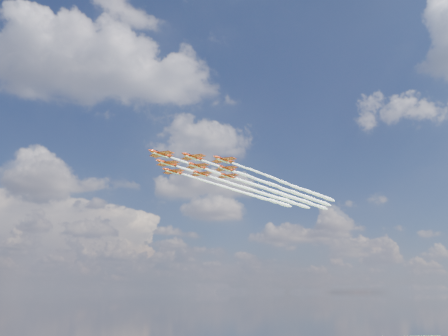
{
  "coord_description": "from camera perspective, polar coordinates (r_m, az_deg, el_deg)",
  "views": [
    {
      "loc": [
        -21.94,
        -149.39,
        44.74
      ],
      "look_at": [
        7.71,
        3.02,
        89.11
      ],
      "focal_mm": 35.0,
      "sensor_mm": 36.0,
      "label": 1
    }
  ],
  "objects": [
    {
      "name": "jet_row3_port",
      "position": [
        190.22,
        8.37,
        -2.07
      ],
      "size": [
        74.78,
        65.01,
        2.63
      ],
      "rotation": [
        0.0,
        0.0,
        0.71
      ],
      "color": "#BB290A"
    },
    {
      "name": "jet_row3_centre",
      "position": [
        196.48,
        5.23,
        -2.62
      ],
      "size": [
        74.78,
        65.01,
        2.63
      ],
      "rotation": [
        0.0,
        0.0,
        0.71
      ],
      "color": "#BB290A"
    },
    {
      "name": "jet_row2_port",
      "position": [
        185.7,
        5.29,
        -1.83
      ],
      "size": [
        74.78,
        65.01,
        2.63
      ],
      "rotation": [
        0.0,
        0.0,
        0.71
      ],
      "color": "#BB290A"
    },
    {
      "name": "jet_row4_starb",
      "position": [
        207.29,
        5.17,
        -3.32
      ],
      "size": [
        74.78,
        65.01,
        2.63
      ],
      "rotation": [
        0.0,
        0.0,
        0.71
      ],
      "color": "#BB290A"
    },
    {
      "name": "jet_lead",
      "position": [
        181.74,
        2.07,
        -1.58
      ],
      "size": [
        74.78,
        65.01,
        2.63
      ],
      "rotation": [
        0.0,
        0.0,
        0.71
      ],
      "color": "#BB290A"
    },
    {
      "name": "jet_row3_starb",
      "position": [
        203.3,
        2.29,
        -3.13
      ],
      "size": [
        74.78,
        65.01,
        2.63
      ],
      "rotation": [
        0.0,
        0.0,
        0.71
      ],
      "color": "#BB290A"
    },
    {
      "name": "jet_tail",
      "position": [
        211.78,
        7.95,
        -3.51
      ],
      "size": [
        74.78,
        65.01,
        2.63
      ],
      "rotation": [
        0.0,
        0.0,
        0.71
      ],
      "color": "#BB290A"
    },
    {
      "name": "jet_row2_starb",
      "position": [
        192.51,
        2.18,
        -2.4
      ],
      "size": [
        74.78,
        65.01,
        2.63
      ],
      "rotation": [
        0.0,
        0.0,
        0.71
      ],
      "color": "#BB290A"
    },
    {
      "name": "jet_row4_port",
      "position": [
        200.98,
        8.15,
        -2.83
      ],
      "size": [
        74.78,
        65.01,
        2.63
      ],
      "rotation": [
        0.0,
        0.0,
        0.71
      ],
      "color": "#BB290A"
    }
  ]
}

